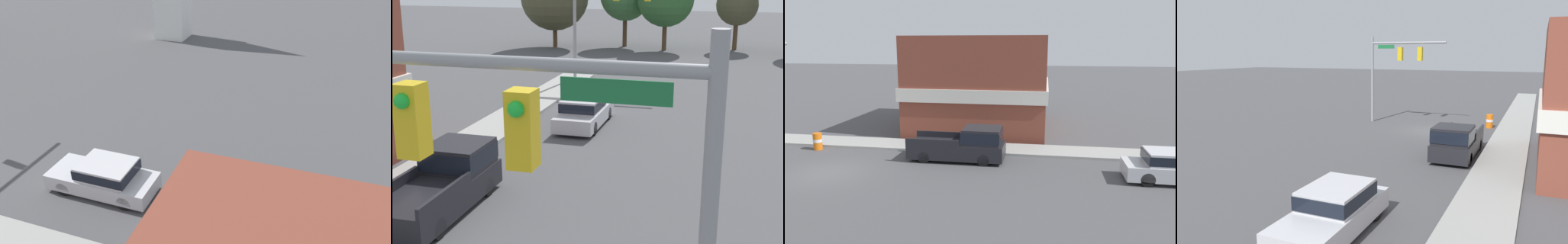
# 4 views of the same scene
# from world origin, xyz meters

# --- Properties ---
(ground_plane) EXTENTS (200.00, 200.00, 0.00)m
(ground_plane) POSITION_xyz_m (0.00, 0.00, 0.00)
(ground_plane) COLOR #4C4C4F
(sidewalk_curb) EXTENTS (2.40, 60.00, 0.14)m
(sidewalk_curb) POSITION_xyz_m (-5.70, 0.00, 0.07)
(sidewalk_curb) COLOR #9E9E99
(sidewalk_curb) RESTS_ON ground
(near_signal_assembly) EXTENTS (6.20, 0.49, 6.98)m
(near_signal_assembly) POSITION_xyz_m (3.68, -2.09, 4.99)
(near_signal_assembly) COLOR gray
(near_signal_assembly) RESTS_ON ground
(car_lead) EXTENTS (1.94, 4.82, 1.51)m
(car_lead) POSITION_xyz_m (-1.53, 16.99, 0.79)
(car_lead) COLOR black
(car_lead) RESTS_ON ground
(pickup_truck_parked) EXTENTS (2.04, 5.35, 1.92)m
(pickup_truck_parked) POSITION_xyz_m (-3.28, 6.55, 0.94)
(pickup_truck_parked) COLOR black
(pickup_truck_parked) RESTS_ON ground
(construction_barrel) EXTENTS (0.54, 0.54, 1.05)m
(construction_barrel) POSITION_xyz_m (-3.90, -3.01, 0.53)
(construction_barrel) COLOR orange
(construction_barrel) RESTS_ON ground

